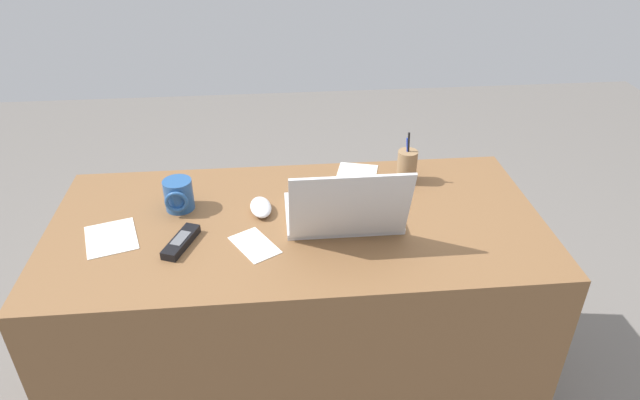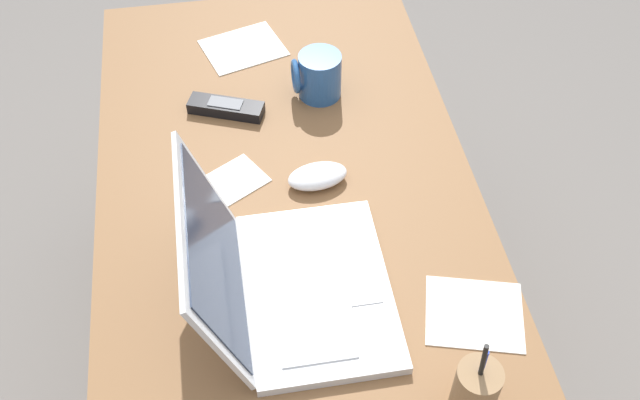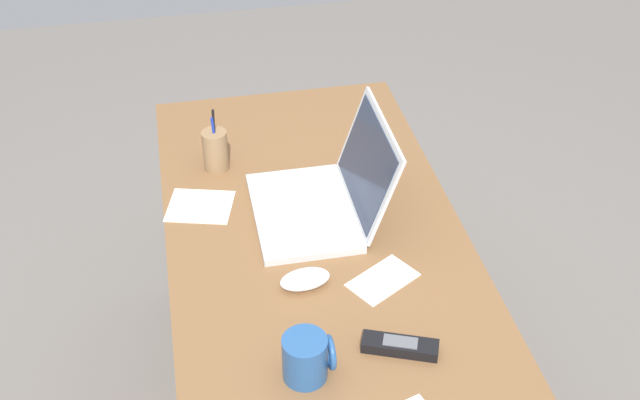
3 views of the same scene
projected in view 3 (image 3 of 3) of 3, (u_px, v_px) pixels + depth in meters
desk at (321, 358)px, 2.08m from camera, size 1.47×0.70×0.74m
laptop at (324, 196)px, 1.93m from camera, size 0.34×0.32×0.24m
computer_mouse at (305, 279)px, 1.75m from camera, size 0.08×0.12×0.03m
coffee_mug_white at (307, 358)px, 1.53m from camera, size 0.09×0.10×0.10m
cordless_phone at (400, 346)px, 1.60m from camera, size 0.10×0.16×0.03m
pen_holder at (215, 150)px, 2.08m from camera, size 0.07×0.07×0.18m
paper_note_near_laptop at (383, 280)px, 1.77m from camera, size 0.15×0.18×0.00m
paper_note_right at (200, 206)px, 1.98m from camera, size 0.17×0.19×0.00m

